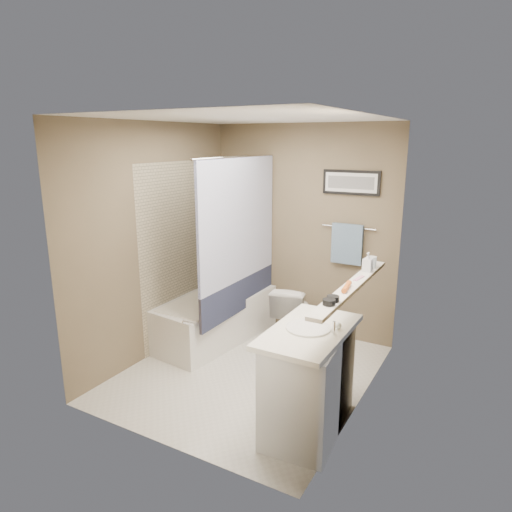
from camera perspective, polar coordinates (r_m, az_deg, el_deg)
The scene contains 33 objects.
ground at distance 4.62m, azimuth -0.94°, elevation -14.36°, with size 2.50×2.50×0.00m, color silver.
ceiling at distance 4.06m, azimuth -1.08°, elevation 16.60°, with size 2.20×2.50×0.04m, color white.
wall_back at distance 5.25m, azimuth 5.76°, elevation 3.08°, with size 2.20×0.04×2.40m, color brown.
wall_front at distance 3.22m, azimuth -12.10°, elevation -4.47°, with size 2.20×0.04×2.40m, color brown.
wall_left at distance 4.80m, azimuth -12.22°, elevation 1.75°, with size 0.04×2.50×2.40m, color brown.
wall_right at distance 3.77m, azimuth 13.33°, elevation -1.75°, with size 0.04×2.50×2.40m, color brown.
tile_surround at distance 5.23m, azimuth -8.61°, elevation 0.69°, with size 0.02×1.55×2.00m, color tan.
curtain_rod at distance 4.69m, azimuth -2.23°, elevation 12.26°, with size 0.02×0.02×1.55m, color silver.
curtain_upper at distance 4.76m, azimuth -2.16°, elevation 4.42°, with size 0.03×1.45×1.28m, color silver.
curtain_lower at distance 4.97m, azimuth -2.07°, elevation -4.94°, with size 0.03×1.45×0.36m, color #252B46.
mirror at distance 3.54m, azimuth 13.20°, elevation 4.19°, with size 0.02×1.60×1.00m, color silver.
shelf at distance 3.68m, azimuth 11.91°, elevation -3.73°, with size 0.12×1.60×0.03m, color silver.
towel_bar at distance 5.03m, azimuth 11.48°, elevation 3.53°, with size 0.02×0.02×0.60m, color silver.
towel at distance 5.05m, azimuth 11.30°, elevation 1.49°, with size 0.34×0.05×0.44m, color #88ABC7.
art_frame at distance 4.98m, azimuth 11.81°, elevation 8.98°, with size 0.62×0.03×0.26m, color black.
art_mat at distance 4.97m, azimuth 11.76°, elevation 8.97°, with size 0.56×0.00×0.20m, color white.
art_image at distance 4.97m, azimuth 11.75°, elevation 8.97°, with size 0.50×0.00×0.13m, color #595959.
door at distance 2.97m, azimuth -3.89°, elevation -9.96°, with size 0.80×0.02×2.00m, color silver.
door_handle at distance 3.19m, azimuth -8.41°, elevation -8.34°, with size 0.02×0.02×0.10m, color silver.
bathtub at distance 5.27m, azimuth -5.29°, elevation -7.68°, with size 0.70×1.50×0.50m, color white.
tub_rim at distance 5.18m, azimuth -5.35°, elevation -5.11°, with size 0.56×1.36×0.02m, color silver.
toilet at distance 5.19m, azimuth 4.58°, elevation -7.06°, with size 0.37×0.65×0.66m, color silver.
vanity at distance 3.69m, azimuth 6.64°, elevation -15.37°, with size 0.50×0.90×0.80m, color silver.
countertop at distance 3.50m, azimuth 6.69°, elevation -9.35°, with size 0.54×0.96×0.04m, color white.
sink_basin at distance 3.49m, azimuth 6.55°, elevation -8.90°, with size 0.34×0.34×0.01m, color silver.
faucet_spout at distance 3.41m, azimuth 9.70°, elevation -8.83°, with size 0.02×0.02×0.10m, color silver.
faucet_knob at distance 3.51m, azimuth 10.24°, elevation -8.55°, with size 0.05×0.05×0.05m, color white.
candle_bowl_near at distance 3.20m, azimuth 9.11°, elevation -5.70°, with size 0.09×0.09×0.04m, color black.
candle_bowl_far at distance 3.27m, azimuth 9.59°, elevation -5.28°, with size 0.09×0.09×0.04m, color black.
hair_brush_front at distance 3.54m, azimuth 11.26°, elevation -3.78°, with size 0.04×0.04×0.22m, color #C7591C.
pink_comb at distance 3.83m, azimuth 12.73°, elevation -2.72°, with size 0.03×0.16×0.01m, color pink.
glass_jar at distance 4.18m, azimuth 14.29°, elevation -0.74°, with size 0.08×0.08×0.10m, color silver.
soap_bottle at distance 4.04m, azimuth 13.80°, elevation -0.73°, with size 0.08×0.08×0.17m, color #999999.
Camera 1 is at (2.04, -3.50, 2.22)m, focal length 32.00 mm.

